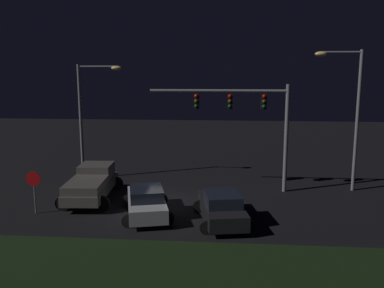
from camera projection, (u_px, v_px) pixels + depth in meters
The scene contains 9 objects.
ground_plane at pixel (169, 202), 22.63m from camera, with size 80.00×80.00×0.00m, color black.
grass_median at pixel (138, 270), 14.71m from camera, with size 27.77×5.13×0.10m, color black.
pickup_truck at pixel (92, 182), 23.12m from camera, with size 3.14×5.53×1.80m.
car_sedan at pixel (146, 202), 20.34m from camera, with size 3.17×4.71×1.51m.
car_sedan_far at pixel (222, 207), 19.48m from camera, with size 2.99×4.65×1.51m.
traffic_signal_gantry at pixel (246, 111), 24.05m from camera, with size 8.32×0.56×6.50m.
street_lamp_left at pixel (90, 107), 26.77m from camera, with size 3.00×0.44×7.71m.
street_lamp_right at pixel (349, 104), 24.07m from camera, with size 2.79×0.44×8.50m.
stop_sign at pixel (34, 184), 20.52m from camera, with size 0.76×0.08×2.23m.
Camera 1 is at (3.09, -21.54, 7.13)m, focal length 37.76 mm.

